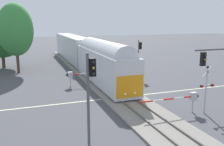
# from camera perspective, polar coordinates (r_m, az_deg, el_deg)

# --- Properties ---
(ground_plane) EXTENTS (220.00, 220.00, 0.00)m
(ground_plane) POSITION_cam_1_polar(r_m,az_deg,el_deg) (25.75, 2.18, -5.63)
(ground_plane) COLOR #47474C
(road_centre_stripe) EXTENTS (44.00, 0.20, 0.01)m
(road_centre_stripe) POSITION_cam_1_polar(r_m,az_deg,el_deg) (25.74, 2.18, -5.62)
(road_centre_stripe) COLOR beige
(road_centre_stripe) RESTS_ON ground
(railway_track) EXTENTS (4.40, 80.00, 0.32)m
(railway_track) POSITION_cam_1_polar(r_m,az_deg,el_deg) (25.72, 2.18, -5.43)
(railway_track) COLOR gray
(railway_track) RESTS_ON ground
(commuter_train) EXTENTS (3.04, 40.66, 5.16)m
(commuter_train) POSITION_cam_1_polar(r_m,az_deg,el_deg) (40.81, -6.63, 4.82)
(commuter_train) COLOR silver
(commuter_train) RESTS_ON railway_track
(crossing_gate_near) EXTENTS (5.52, 0.40, 1.80)m
(crossing_gate_near) POSITION_cam_1_polar(r_m,az_deg,el_deg) (21.95, 17.16, -5.50)
(crossing_gate_near) COLOR #B7B7BC
(crossing_gate_near) RESTS_ON ground
(crossing_signal_mast) EXTENTS (1.36, 0.44, 4.21)m
(crossing_signal_mast) POSITION_cam_1_polar(r_m,az_deg,el_deg) (22.09, 21.11, -2.49)
(crossing_signal_mast) COLOR #B2B2B7
(crossing_signal_mast) RESTS_ON ground
(crossing_gate_far) EXTENTS (6.21, 0.40, 1.80)m
(crossing_gate_far) POSITION_cam_1_polar(r_m,az_deg,el_deg) (30.13, -8.30, -0.39)
(crossing_gate_far) COLOR #B7B7BC
(crossing_gate_far) RESTS_ON ground
(traffic_signal_near_left) EXTENTS (0.53, 0.38, 6.11)m
(traffic_signal_near_left) POSITION_cam_1_polar(r_m,az_deg,el_deg) (13.56, -5.06, -3.86)
(traffic_signal_near_left) COLOR #4C4C51
(traffic_signal_near_left) RESTS_ON ground
(traffic_signal_far_side) EXTENTS (0.53, 0.38, 5.19)m
(traffic_signal_far_side) POSITION_cam_1_polar(r_m,az_deg,el_deg) (34.99, 6.40, 4.82)
(traffic_signal_far_side) COLOR #4C4C51
(traffic_signal_far_side) RESTS_ON ground
(pine_left_background) EXTENTS (7.16, 7.16, 8.53)m
(pine_left_background) POSITION_cam_1_polar(r_m,az_deg,el_deg) (45.01, -24.33, 7.53)
(pine_left_background) COLOR #4C3828
(pine_left_background) RESTS_ON ground
(oak_behind_train) EXTENTS (5.20, 5.20, 10.44)m
(oak_behind_train) POSITION_cam_1_polar(r_m,az_deg,el_deg) (39.62, -21.53, 9.31)
(oak_behind_train) COLOR #4C3828
(oak_behind_train) RESTS_ON ground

